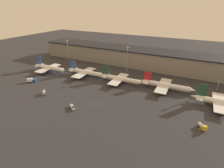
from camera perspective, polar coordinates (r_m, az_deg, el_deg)
ground at (r=124.35m, az=-5.60°, el=-6.49°), size 600.00×600.00×0.00m
terminal_building at (r=201.19m, az=9.18°, el=8.56°), size 246.94×31.59×18.99m
airplane_0 at (r=193.36m, az=-19.78°, el=4.98°), size 42.02×29.84×14.81m
airplane_1 at (r=171.81m, az=-8.73°, el=3.77°), size 41.99×30.65×13.45m
airplane_2 at (r=155.29m, az=2.63°, el=1.66°), size 42.34×29.21×13.42m
airplane_3 at (r=148.83m, az=17.02°, el=-0.48°), size 45.30×31.31×13.02m
airplane_4 at (r=140.07m, az=32.24°, el=-5.10°), size 40.68×30.33×14.37m
service_vehicle_0 at (r=172.71m, az=-24.91°, el=1.16°), size 7.36×6.46×3.63m
service_vehicle_1 at (r=145.48m, az=-21.33°, el=-2.59°), size 5.52×5.25×2.86m
service_vehicle_2 at (r=112.35m, az=27.35°, el=-12.17°), size 5.27×5.95×3.42m
service_vehicle_4 at (r=120.94m, az=-12.79°, el=-7.38°), size 6.99×6.19×2.43m
lamp_post_0 at (r=211.17m, az=-14.23°, el=11.06°), size 1.80×1.80×27.53m
lamp_post_1 at (r=172.78m, az=5.00°, el=8.77°), size 1.80×1.80×27.34m
lamp_post_2 at (r=162.41m, az=32.27°, el=3.47°), size 1.80×1.80×24.97m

